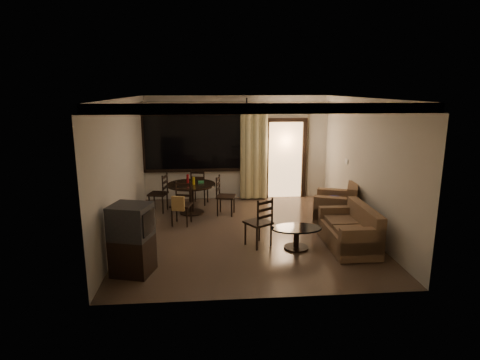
{
  "coord_description": "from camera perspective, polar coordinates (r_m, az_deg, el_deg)",
  "views": [
    {
      "loc": [
        -0.81,
        -8.02,
        3.0
      ],
      "look_at": [
        -0.12,
        0.2,
        1.09
      ],
      "focal_mm": 30.0,
      "sensor_mm": 36.0,
      "label": 1
    }
  ],
  "objects": [
    {
      "name": "coffee_table",
      "position": [
        7.75,
        8.03,
        -7.68
      ],
      "size": [
        0.96,
        0.57,
        0.42
      ],
      "rotation": [
        0.0,
        0.0,
        -0.19
      ],
      "color": "black",
      "rests_on": "ground"
    },
    {
      "name": "dining_chair_south",
      "position": [
        9.06,
        -8.33,
        -4.43
      ],
      "size": [
        0.51,
        0.55,
        0.95
      ],
      "rotation": [
        0.0,
        0.0,
        -0.23
      ],
      "color": "black",
      "rests_on": "ground"
    },
    {
      "name": "tv_cabinet",
      "position": [
        6.82,
        -15.11,
        -8.15
      ],
      "size": [
        0.74,
        0.7,
        1.18
      ],
      "rotation": [
        0.0,
        0.0,
        -0.27
      ],
      "color": "black",
      "rests_on": "ground"
    },
    {
      "name": "side_chair",
      "position": [
        7.81,
        2.66,
        -7.29
      ],
      "size": [
        0.6,
        0.6,
        0.98
      ],
      "rotation": [
        0.0,
        0.0,
        3.71
      ],
      "color": "black",
      "rests_on": "ground"
    },
    {
      "name": "ground",
      "position": [
        8.6,
        0.89,
        -7.41
      ],
      "size": [
        5.5,
        5.5,
        0.0
      ],
      "primitive_type": "plane",
      "color": "#7F6651",
      "rests_on": "ground"
    },
    {
      "name": "sofa",
      "position": [
        7.99,
        15.58,
        -7.11
      ],
      "size": [
        0.8,
        1.49,
        0.79
      ],
      "rotation": [
        0.0,
        0.0,
        -0.01
      ],
      "color": "#3F291D",
      "rests_on": "ground"
    },
    {
      "name": "armchair",
      "position": [
        9.24,
        13.79,
        -3.88
      ],
      "size": [
        1.17,
        1.17,
        0.9
      ],
      "rotation": [
        0.0,
        0.0,
        -0.38
      ],
      "color": "#3F291D",
      "rests_on": "ground"
    },
    {
      "name": "room_shell",
      "position": [
        9.96,
        3.33,
        6.24
      ],
      "size": [
        5.5,
        6.7,
        5.5
      ],
      "color": "beige",
      "rests_on": "ground"
    },
    {
      "name": "dining_chair_west",
      "position": [
        10.11,
        -11.47,
        -2.85
      ],
      "size": [
        0.51,
        0.51,
        0.95
      ],
      "rotation": [
        0.0,
        0.0,
        -1.81
      ],
      "color": "black",
      "rests_on": "ground"
    },
    {
      "name": "dining_chair_north",
      "position": [
        10.59,
        -5.76,
        -1.93
      ],
      "size": [
        0.51,
        0.51,
        0.95
      ],
      "rotation": [
        0.0,
        0.0,
        2.91
      ],
      "color": "black",
      "rests_on": "ground"
    },
    {
      "name": "dining_chair_east",
      "position": [
        9.67,
        -2.09,
        -3.32
      ],
      "size": [
        0.51,
        0.51,
        0.95
      ],
      "rotation": [
        0.0,
        0.0,
        1.34
      ],
      "color": "black",
      "rests_on": "ground"
    },
    {
      "name": "dining_table",
      "position": [
        9.78,
        -6.92,
        -1.42
      ],
      "size": [
        1.17,
        1.17,
        0.95
      ],
      "rotation": [
        0.0,
        0.0,
        -0.23
      ],
      "color": "black",
      "rests_on": "ground"
    }
  ]
}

